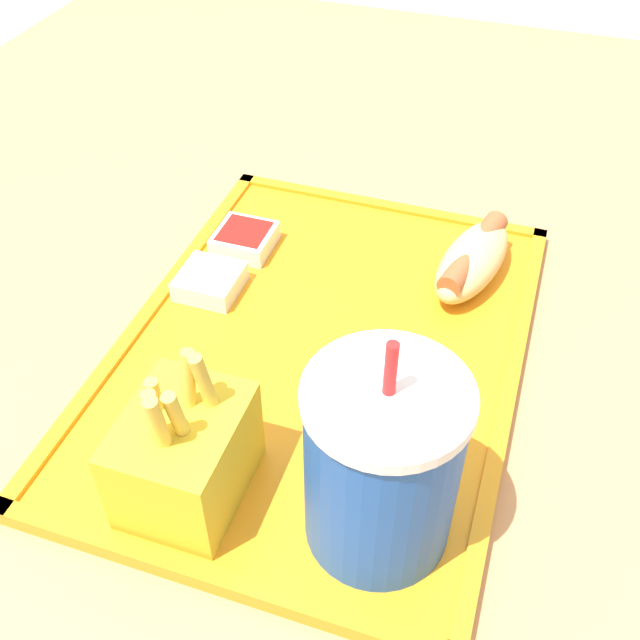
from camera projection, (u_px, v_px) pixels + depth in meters
dining_table at (301, 534)px, 0.89m from camera, size 1.38×1.15×0.73m
food_tray at (320, 352)px, 0.60m from camera, size 0.43×0.31×0.01m
soda_cup at (382, 465)px, 0.43m from camera, size 0.09×0.09×0.16m
hot_dog_far at (473, 259)px, 0.64m from camera, size 0.13×0.07×0.04m
fries_carton at (182, 452)px, 0.47m from camera, size 0.09×0.07×0.11m
sauce_cup_mayo at (210, 281)px, 0.64m from camera, size 0.05×0.05×0.02m
sauce_cup_ketchup at (245, 239)px, 0.69m from camera, size 0.05×0.05×0.02m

